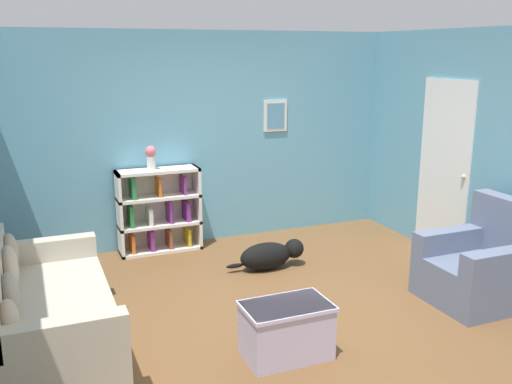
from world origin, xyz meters
name	(u,v)px	position (x,y,z in m)	size (l,w,h in m)	color
ground_plane	(272,310)	(0.00, 0.00, 0.00)	(14.00, 14.00, 0.00)	brown
wall_back	(199,139)	(0.00, 2.25, 1.30)	(5.60, 0.13, 2.60)	#609EB7
wall_right	(495,155)	(2.55, 0.02, 1.29)	(0.16, 5.00, 2.60)	#609EB7
couch	(43,316)	(-1.99, -0.02, 0.33)	(0.94, 1.91, 0.86)	#B7AD99
bookshelf	(158,211)	(-0.60, 2.04, 0.49)	(0.97, 0.32, 1.01)	silver
recliner_chair	(482,266)	(1.97, -0.54, 0.34)	(0.90, 0.85, 0.99)	slate
coffee_table	(286,329)	(-0.23, -0.79, 0.24)	(0.69, 0.43, 0.44)	#BCB2D1
dog	(270,255)	(0.40, 0.97, 0.16)	(0.90, 0.28, 0.31)	black
vase	(151,156)	(-0.66, 2.02, 1.17)	(0.13, 0.13, 0.28)	silver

